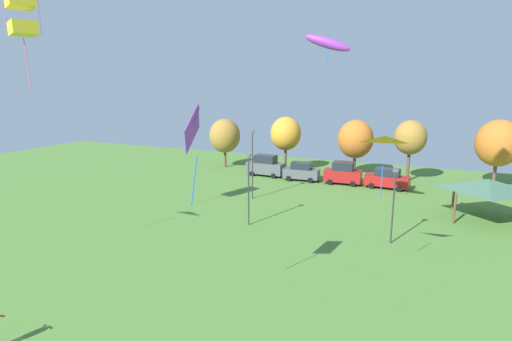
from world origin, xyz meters
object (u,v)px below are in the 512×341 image
object	(u,v)px
parked_car_third_from_left	(343,173)
light_post_1	(394,201)
kite_flying_3	(384,150)
treeline_tree_2	(356,139)
kite_flying_0	(192,132)
treeline_tree_1	(286,134)
kite_flying_6	(327,43)
park_pavilion	(488,185)
light_post_0	(252,161)
parked_car_second_from_left	(301,172)
parked_car_rightmost_in_row	(387,179)
treeline_tree_3	(410,138)
kite_flying_4	(22,15)
treeline_tree_4	(498,143)
parked_car_leftmost	(266,166)
treeline_tree_0	(225,136)
light_post_2	(249,185)

from	to	relation	value
parked_car_third_from_left	light_post_1	xyz separation A→B (m)	(7.15, -16.31, 1.87)
kite_flying_3	treeline_tree_2	world-z (taller)	kite_flying_3
kite_flying_0	light_post_1	bearing A→B (deg)	61.65
parked_car_third_from_left	treeline_tree_1	size ratio (longest dim) A/B	0.59
kite_flying_3	kite_flying_6	distance (m)	10.36
park_pavilion	light_post_0	xyz separation A→B (m)	(-20.72, -2.09, 0.79)
kite_flying_0	light_post_0	world-z (taller)	kite_flying_0
kite_flying_6	light_post_0	world-z (taller)	kite_flying_6
parked_car_second_from_left	parked_car_third_from_left	xyz separation A→B (m)	(4.91, 0.28, 0.17)
parked_car_rightmost_in_row	park_pavilion	xyz separation A→B (m)	(8.86, -7.77, 1.96)
treeline_tree_3	parked_car_second_from_left	bearing A→B (deg)	-156.76
kite_flying_6	park_pavilion	bearing A→B (deg)	39.42
kite_flying_4	parked_car_second_from_left	bearing A→B (deg)	68.61
light_post_1	kite_flying_3	bearing A→B (deg)	-89.91
treeline_tree_2	treeline_tree_4	xyz separation A→B (m)	(15.59, -0.09, 0.41)
light_post_0	light_post_1	xyz separation A→B (m)	(14.09, -6.48, -0.72)
parked_car_leftmost	treeline_tree_3	distance (m)	17.59
parked_car_third_from_left	park_pavilion	xyz separation A→B (m)	(13.78, -7.74, 1.80)
treeline_tree_3	treeline_tree_2	bearing A→B (deg)	170.66
treeline_tree_4	treeline_tree_2	bearing A→B (deg)	179.67
kite_flying_4	park_pavilion	size ratio (longest dim) A/B	0.97
light_post_0	treeline_tree_3	bearing A→B (deg)	46.77
park_pavilion	treeline_tree_3	world-z (taller)	treeline_tree_3
kite_flying_3	parked_car_rightmost_in_row	size ratio (longest dim) A/B	0.64
treeline_tree_3	treeline_tree_4	xyz separation A→B (m)	(9.05, 0.99, -0.25)
light_post_1	treeline_tree_3	distance (m)	21.13
kite_flying_4	treeline_tree_1	world-z (taller)	kite_flying_4
kite_flying_3	light_post_0	distance (m)	20.39
parked_car_second_from_left	treeline_tree_0	xyz separation A→B (m)	(-12.40, 3.56, 3.28)
kite_flying_6	park_pavilion	world-z (taller)	kite_flying_6
treeline_tree_0	treeline_tree_2	bearing A→B (deg)	8.17
kite_flying_3	light_post_1	bearing A→B (deg)	90.09
parked_car_second_from_left	treeline_tree_3	size ratio (longest dim) A/B	0.60
kite_flying_0	kite_flying_6	xyz separation A→B (m)	(2.55, 12.95, 4.90)
parked_car_rightmost_in_row	treeline_tree_4	xyz separation A→B (m)	(10.86, 5.66, 3.87)
light_post_2	treeline_tree_2	distance (m)	23.23
parked_car_third_from_left	treeline_tree_0	bearing A→B (deg)	166.16
parked_car_leftmost	parked_car_rightmost_in_row	distance (m)	14.74
kite_flying_4	treeline_tree_3	bearing A→B (deg)	55.05
parked_car_leftmost	parked_car_rightmost_in_row	world-z (taller)	parked_car_leftmost
kite_flying_0	treeline_tree_4	size ratio (longest dim) A/B	0.62
kite_flying_6	light_post_2	world-z (taller)	kite_flying_6
parked_car_rightmost_in_row	kite_flying_6	bearing A→B (deg)	-94.88
parked_car_second_from_left	treeline_tree_2	world-z (taller)	treeline_tree_2
parked_car_third_from_left	kite_flying_6	bearing A→B (deg)	-85.89
parked_car_third_from_left	park_pavilion	world-z (taller)	park_pavilion
kite_flying_0	parked_car_third_from_left	xyz separation A→B (m)	(0.36, 30.21, -7.86)
park_pavilion	treeline_tree_1	bearing A→B (deg)	152.01
parked_car_second_from_left	treeline_tree_4	xyz separation A→B (m)	(20.69, 5.98, 3.88)
parked_car_rightmost_in_row	light_post_0	size ratio (longest dim) A/B	0.70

